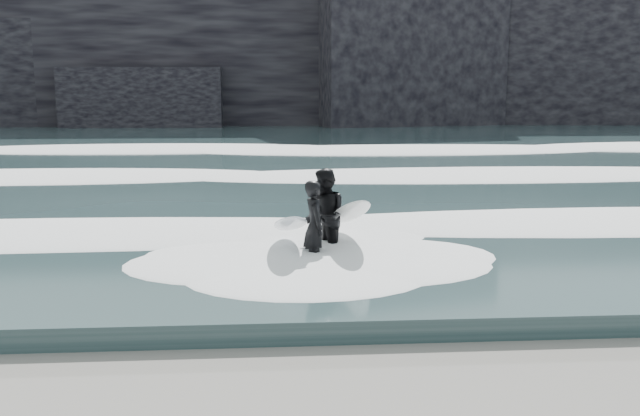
# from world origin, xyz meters

# --- Properties ---
(sea) EXTENTS (90.00, 52.00, 0.30)m
(sea) POSITION_xyz_m (0.00, 29.00, 0.15)
(sea) COLOR #273C3D
(sea) RESTS_ON ground
(headland) EXTENTS (70.00, 9.00, 10.00)m
(headland) POSITION_xyz_m (0.00, 46.00, 5.00)
(headland) COLOR black
(headland) RESTS_ON ground
(foam_near) EXTENTS (60.00, 3.20, 0.20)m
(foam_near) POSITION_xyz_m (0.00, 9.00, 0.40)
(foam_near) COLOR white
(foam_near) RESTS_ON sea
(foam_mid) EXTENTS (60.00, 4.00, 0.24)m
(foam_mid) POSITION_xyz_m (0.00, 16.00, 0.42)
(foam_mid) COLOR white
(foam_mid) RESTS_ON sea
(foam_far) EXTENTS (60.00, 4.80, 0.30)m
(foam_far) POSITION_xyz_m (0.00, 25.00, 0.45)
(foam_far) COLOR white
(foam_far) RESTS_ON sea
(surfer_left) EXTENTS (0.92, 1.92, 1.50)m
(surfer_left) POSITION_xyz_m (0.55, 6.44, 0.76)
(surfer_left) COLOR black
(surfer_left) RESTS_ON ground
(surfer_right) EXTENTS (1.21, 2.04, 1.62)m
(surfer_right) POSITION_xyz_m (0.92, 6.92, 0.82)
(surfer_right) COLOR black
(surfer_right) RESTS_ON ground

